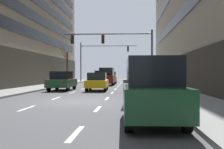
# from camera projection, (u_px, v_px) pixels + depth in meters

# --- Properties ---
(ground_plane) EXTENTS (120.00, 120.00, 0.00)m
(ground_plane) POSITION_uv_depth(u_px,v_px,m) (75.00, 102.00, 15.38)
(ground_plane) COLOR #515156
(sidewalk_right) EXTENTS (3.22, 80.00, 0.14)m
(sidewalk_right) POSITION_uv_depth(u_px,v_px,m) (194.00, 101.00, 14.98)
(sidewalk_right) COLOR gray
(sidewalk_right) RESTS_ON ground
(lane_stripe_l1_s3) EXTENTS (0.16, 2.00, 0.01)m
(lane_stripe_l1_s3) POSITION_uv_depth(u_px,v_px,m) (27.00, 108.00, 12.49)
(lane_stripe_l1_s3) COLOR silver
(lane_stripe_l1_s3) RESTS_ON ground
(lane_stripe_l1_s4) EXTENTS (0.16, 2.00, 0.01)m
(lane_stripe_l1_s4) POSITION_uv_depth(u_px,v_px,m) (56.00, 98.00, 17.48)
(lane_stripe_l1_s4) COLOR silver
(lane_stripe_l1_s4) RESTS_ON ground
(lane_stripe_l1_s5) EXTENTS (0.16, 2.00, 0.01)m
(lane_stripe_l1_s5) POSITION_uv_depth(u_px,v_px,m) (73.00, 92.00, 22.47)
(lane_stripe_l1_s5) COLOR silver
(lane_stripe_l1_s5) RESTS_ON ground
(lane_stripe_l1_s6) EXTENTS (0.16, 2.00, 0.01)m
(lane_stripe_l1_s6) POSITION_uv_depth(u_px,v_px,m) (83.00, 89.00, 27.45)
(lane_stripe_l1_s6) COLOR silver
(lane_stripe_l1_s6) RESTS_ON ground
(lane_stripe_l1_s7) EXTENTS (0.16, 2.00, 0.01)m
(lane_stripe_l1_s7) POSITION_uv_depth(u_px,v_px,m) (90.00, 86.00, 32.44)
(lane_stripe_l1_s7) COLOR silver
(lane_stripe_l1_s7) RESTS_ON ground
(lane_stripe_l1_s8) EXTENTS (0.16, 2.00, 0.01)m
(lane_stripe_l1_s8) POSITION_uv_depth(u_px,v_px,m) (96.00, 85.00, 37.43)
(lane_stripe_l1_s8) COLOR silver
(lane_stripe_l1_s8) RESTS_ON ground
(lane_stripe_l1_s9) EXTENTS (0.16, 2.00, 0.01)m
(lane_stripe_l1_s9) POSITION_uv_depth(u_px,v_px,m) (100.00, 83.00, 42.42)
(lane_stripe_l1_s9) COLOR silver
(lane_stripe_l1_s9) RESTS_ON ground
(lane_stripe_l1_s10) EXTENTS (0.16, 2.00, 0.01)m
(lane_stripe_l1_s10) POSITION_uv_depth(u_px,v_px,m) (103.00, 82.00, 47.41)
(lane_stripe_l1_s10) COLOR silver
(lane_stripe_l1_s10) RESTS_ON ground
(lane_stripe_l2_s2) EXTENTS (0.16, 2.00, 0.01)m
(lane_stripe_l2_s2) POSITION_uv_depth(u_px,v_px,m) (76.00, 133.00, 7.30)
(lane_stripe_l2_s2) COLOR silver
(lane_stripe_l2_s2) RESTS_ON ground
(lane_stripe_l2_s3) EXTENTS (0.16, 2.00, 0.01)m
(lane_stripe_l2_s3) POSITION_uv_depth(u_px,v_px,m) (98.00, 109.00, 12.29)
(lane_stripe_l2_s3) COLOR silver
(lane_stripe_l2_s3) RESTS_ON ground
(lane_stripe_l2_s4) EXTENTS (0.16, 2.00, 0.01)m
(lane_stripe_l2_s4) POSITION_uv_depth(u_px,v_px,m) (107.00, 98.00, 17.28)
(lane_stripe_l2_s4) COLOR silver
(lane_stripe_l2_s4) RESTS_ON ground
(lane_stripe_l2_s5) EXTENTS (0.16, 2.00, 0.01)m
(lane_stripe_l2_s5) POSITION_uv_depth(u_px,v_px,m) (112.00, 93.00, 22.27)
(lane_stripe_l2_s5) COLOR silver
(lane_stripe_l2_s5) RESTS_ON ground
(lane_stripe_l2_s6) EXTENTS (0.16, 2.00, 0.01)m
(lane_stripe_l2_s6) POSITION_uv_depth(u_px,v_px,m) (115.00, 89.00, 27.26)
(lane_stripe_l2_s6) COLOR silver
(lane_stripe_l2_s6) RESTS_ON ground
(lane_stripe_l2_s7) EXTENTS (0.16, 2.00, 0.01)m
(lane_stripe_l2_s7) POSITION_uv_depth(u_px,v_px,m) (118.00, 86.00, 32.25)
(lane_stripe_l2_s7) COLOR silver
(lane_stripe_l2_s7) RESTS_ON ground
(lane_stripe_l2_s8) EXTENTS (0.16, 2.00, 0.01)m
(lane_stripe_l2_s8) POSITION_uv_depth(u_px,v_px,m) (119.00, 85.00, 37.24)
(lane_stripe_l2_s8) COLOR silver
(lane_stripe_l2_s8) RESTS_ON ground
(lane_stripe_l2_s9) EXTENTS (0.16, 2.00, 0.01)m
(lane_stripe_l2_s9) POSITION_uv_depth(u_px,v_px,m) (121.00, 83.00, 42.23)
(lane_stripe_l2_s9) COLOR silver
(lane_stripe_l2_s9) RESTS_ON ground
(lane_stripe_l2_s10) EXTENTS (0.16, 2.00, 0.01)m
(lane_stripe_l2_s10) POSITION_uv_depth(u_px,v_px,m) (122.00, 82.00, 47.22)
(lane_stripe_l2_s10) COLOR silver
(lane_stripe_l2_s10) RESTS_ON ground
(taxi_driving_0) EXTENTS (1.86, 4.24, 1.75)m
(taxi_driving_0) POSITION_uv_depth(u_px,v_px,m) (97.00, 82.00, 24.71)
(taxi_driving_0) COLOR black
(taxi_driving_0) RESTS_ON ground
(taxi_driving_1) EXTENTS (2.04, 4.66, 1.92)m
(taxi_driving_1) POSITION_uv_depth(u_px,v_px,m) (110.00, 77.00, 42.56)
(taxi_driving_1) COLOR black
(taxi_driving_1) RESTS_ON ground
(car_driving_2) EXTENTS (1.98, 4.53, 2.17)m
(car_driving_2) POSITION_uv_depth(u_px,v_px,m) (107.00, 77.00, 35.37)
(car_driving_2) COLOR black
(car_driving_2) RESTS_ON ground
(car_driving_3) EXTENTS (1.87, 4.47, 1.68)m
(car_driving_3) POSITION_uv_depth(u_px,v_px,m) (62.00, 81.00, 25.16)
(car_driving_3) COLOR black
(car_driving_3) RESTS_ON ground
(car_parked_0) EXTENTS (1.86, 4.21, 2.01)m
(car_parked_0) POSITION_uv_depth(u_px,v_px,m) (152.00, 91.00, 8.70)
(car_parked_0) COLOR black
(car_parked_0) RESTS_ON ground
(car_parked_1) EXTENTS (1.97, 4.48, 2.14)m
(car_parked_1) POSITION_uv_depth(u_px,v_px,m) (143.00, 82.00, 15.06)
(car_parked_1) COLOR black
(car_parked_1) RESTS_ON ground
(car_parked_2) EXTENTS (1.78, 4.25, 2.05)m
(car_parked_2) POSITION_uv_depth(u_px,v_px,m) (139.00, 80.00, 21.92)
(car_parked_2) COLOR black
(car_parked_2) RESTS_ON ground
(traffic_signal_0) EXTENTS (8.80, 0.35, 5.62)m
(traffic_signal_0) POSITION_uv_depth(u_px,v_px,m) (119.00, 46.00, 28.00)
(traffic_signal_0) COLOR #4C4C51
(traffic_signal_0) RESTS_ON sidewalk_right
(traffic_signal_1) EXTENTS (9.13, 0.35, 6.34)m
(traffic_signal_1) POSITION_uv_depth(u_px,v_px,m) (98.00, 55.00, 46.41)
(traffic_signal_1) COLOR #4C4C51
(traffic_signal_1) RESTS_ON sidewalk_left
(street_tree_0) EXTENTS (1.18, 1.16, 5.16)m
(street_tree_0) POSITION_uv_depth(u_px,v_px,m) (67.00, 66.00, 40.49)
(street_tree_0) COLOR #4C3823
(street_tree_0) RESTS_ON sidewalk_left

